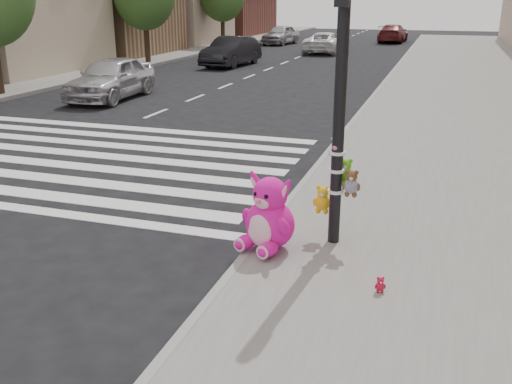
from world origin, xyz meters
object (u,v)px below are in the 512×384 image
at_px(pink_bunny, 269,218).
at_px(car_white_near, 326,43).
at_px(car_dark_far, 231,51).
at_px(signal_pole, 339,129).
at_px(red_teddy, 380,285).
at_px(car_silver_far, 111,78).

xyz_separation_m(pink_bunny, car_white_near, (-5.29, 29.91, 0.06)).
bearing_deg(car_dark_far, signal_pole, -60.98).
bearing_deg(pink_bunny, red_teddy, -6.46).
bearing_deg(car_dark_far, red_teddy, -60.54).
bearing_deg(signal_pole, car_white_near, 101.74).
xyz_separation_m(car_silver_far, car_dark_far, (0.48, 10.75, 0.01)).
bearing_deg(car_white_near, pink_bunny, 101.46).
bearing_deg(red_teddy, pink_bunny, 134.58).
distance_m(pink_bunny, car_silver_far, 13.95).
distance_m(signal_pole, car_white_near, 30.02).
bearing_deg(car_dark_far, car_white_near, 74.14).
relative_size(pink_bunny, car_silver_far, 0.25).
relative_size(red_teddy, car_white_near, 0.04).
xyz_separation_m(car_silver_far, car_white_near, (3.71, 19.25, -0.09)).
bearing_deg(signal_pole, car_silver_far, 134.12).
distance_m(car_dark_far, car_white_near, 9.09).
bearing_deg(car_dark_far, car_silver_far, -87.65).
bearing_deg(car_white_near, car_dark_far, 70.64).
distance_m(car_silver_far, car_white_near, 19.61).
bearing_deg(car_silver_far, red_teddy, -50.37).
bearing_deg(car_silver_far, car_dark_far, 84.20).
height_order(car_dark_far, car_white_near, car_dark_far).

